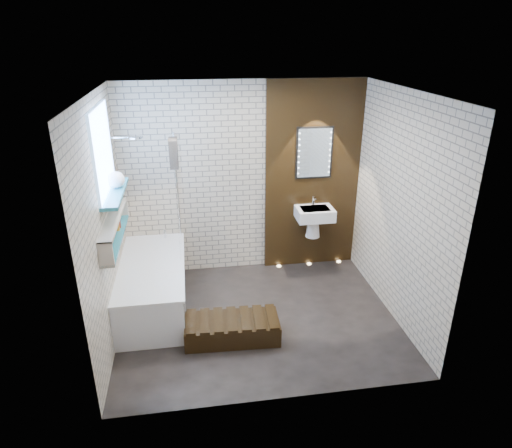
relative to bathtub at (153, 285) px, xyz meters
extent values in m
plane|color=black|center=(1.22, -0.45, -0.29)|extent=(3.20, 3.20, 0.00)
cube|color=#C0B199|center=(1.22, 0.85, 1.01)|extent=(3.20, 0.04, 2.60)
cube|color=#C0B199|center=(1.22, -1.75, 1.01)|extent=(3.20, 0.04, 2.60)
cube|color=#C0B199|center=(-0.38, -0.45, 1.01)|extent=(0.04, 2.60, 2.60)
cube|color=#C0B199|center=(2.82, -0.45, 1.01)|extent=(0.04, 2.60, 2.60)
plane|color=white|center=(1.22, -0.45, 2.31)|extent=(3.20, 3.20, 0.00)
cube|color=black|center=(2.17, 0.82, 1.01)|extent=(1.30, 0.06, 2.60)
cube|color=#7FADE0|center=(-0.36, -0.10, 1.71)|extent=(0.03, 1.00, 0.90)
cube|color=#237180|center=(-0.29, -0.10, 1.24)|extent=(0.18, 1.00, 0.04)
cube|color=#237180|center=(-0.31, -0.30, 0.79)|extent=(0.14, 1.30, 0.03)
cube|color=#B2A899|center=(-0.31, -0.30, 1.02)|extent=(0.14, 1.30, 0.03)
cube|color=#B2A899|center=(-0.31, -0.94, 0.91)|extent=(0.14, 0.03, 0.26)
cube|color=#B2A899|center=(-0.31, 0.33, 0.91)|extent=(0.14, 0.03, 0.26)
cube|color=white|center=(0.00, 0.00, -0.02)|extent=(0.75, 1.70, 0.55)
cube|color=white|center=(0.00, 0.00, 0.27)|extent=(0.79, 1.74, 0.03)
cylinder|color=silver|center=(0.15, 0.73, 0.35)|extent=(0.04, 0.04, 0.12)
cube|color=white|center=(0.35, 0.44, 0.99)|extent=(0.01, 0.78, 1.40)
cube|color=#2A2622|center=(0.35, 0.28, 1.56)|extent=(0.10, 0.25, 0.33)
cylinder|color=silver|center=(-0.08, 0.50, 1.71)|extent=(0.18, 0.18, 0.02)
cube|color=white|center=(2.17, 0.61, 0.56)|extent=(0.50, 0.36, 0.16)
cone|color=white|center=(2.17, 0.66, 0.34)|extent=(0.20, 0.20, 0.28)
cylinder|color=silver|center=(2.17, 0.71, 0.71)|extent=(0.03, 0.03, 0.14)
cube|color=black|center=(2.17, 0.78, 1.36)|extent=(0.50, 0.02, 0.70)
cube|color=silver|center=(2.17, 0.77, 1.36)|extent=(0.45, 0.01, 0.65)
cube|color=black|center=(0.88, -0.78, -0.18)|extent=(1.05, 0.51, 0.23)
cylinder|color=#B66C1C|center=(-0.31, -0.13, 0.85)|extent=(0.05, 0.05, 0.08)
cylinder|color=#B66C1C|center=(-0.31, -0.69, 0.86)|extent=(0.05, 0.05, 0.10)
cylinder|color=maroon|center=(-0.31, -0.76, 0.87)|extent=(0.05, 0.05, 0.11)
cylinder|color=maroon|center=(-0.31, -0.05, 0.88)|extent=(0.05, 0.05, 0.14)
sphere|color=white|center=(-0.28, 0.02, 1.35)|extent=(0.18, 0.18, 0.18)
cylinder|color=#FFD899|center=(1.72, 0.75, -0.29)|extent=(0.06, 0.06, 0.01)
cylinder|color=#FFD899|center=(2.17, 0.75, -0.29)|extent=(0.06, 0.06, 0.01)
cylinder|color=#FFD899|center=(2.62, 0.75, -0.29)|extent=(0.06, 0.06, 0.01)
camera|label=1|loc=(0.51, -4.88, 2.86)|focal=31.66mm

